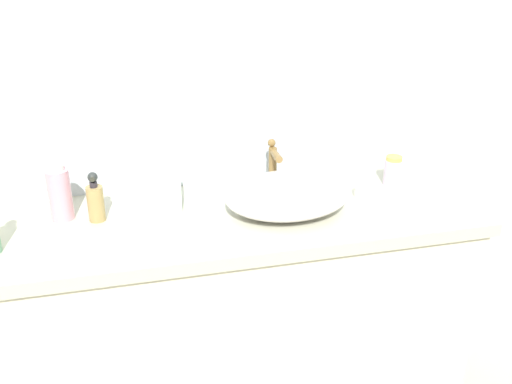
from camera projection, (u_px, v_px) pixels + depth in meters
bathroom_wall_rear at (182, 74)px, 2.00m from camera, size 6.00×0.06×2.60m
vanity_counter at (226, 327)px, 2.09m from camera, size 1.69×0.54×0.91m
wall_mirror_panel at (204, 13)px, 1.89m from camera, size 1.46×0.01×1.20m
sink_basin at (287, 195)px, 1.90m from camera, size 0.41×0.31×0.12m
faucet at (273, 163)px, 2.04m from camera, size 0.03×0.11×0.18m
lotion_bottle at (393, 171)px, 2.11m from camera, size 0.06×0.06×0.11m
perfume_bottle at (60, 193)px, 1.85m from camera, size 0.07×0.07×0.19m
spray_can at (95, 201)px, 1.84m from camera, size 0.05×0.05×0.16m
tissue_box at (164, 189)px, 1.93m from camera, size 0.12×0.12×0.16m
candle_jar at (362, 191)px, 2.03m from camera, size 0.06×0.06×0.03m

